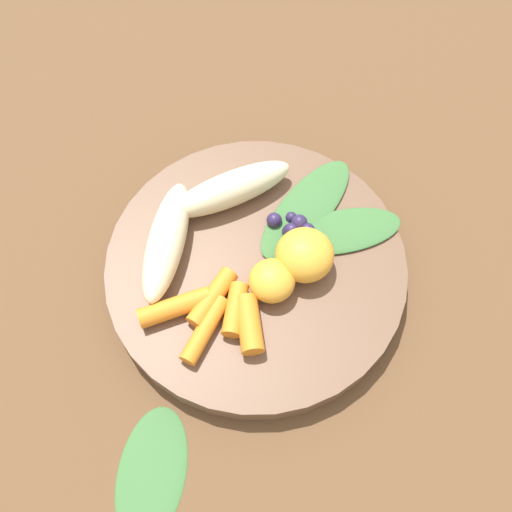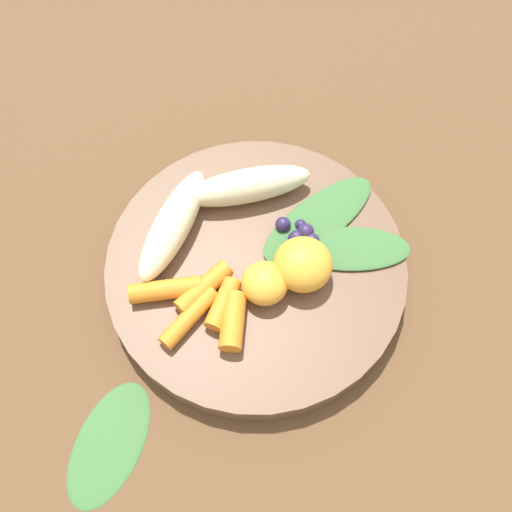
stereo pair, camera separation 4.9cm
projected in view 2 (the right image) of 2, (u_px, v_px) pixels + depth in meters
ground_plane at (256, 273)px, 0.53m from camera, size 2.40×2.40×0.00m
bowl at (256, 267)px, 0.51m from camera, size 0.28×0.28×0.03m
banana_peeled_left at (173, 224)px, 0.50m from camera, size 0.04×0.12×0.03m
banana_peeled_right at (247, 186)px, 0.52m from camera, size 0.12×0.09×0.03m
orange_segment_near at (302, 268)px, 0.48m from camera, size 0.05×0.05×0.04m
orange_segment_far at (265, 283)px, 0.48m from camera, size 0.04×0.04×0.03m
carrot_front at (166, 290)px, 0.48m from camera, size 0.06×0.04×0.02m
carrot_mid_left at (204, 288)px, 0.48m from camera, size 0.04×0.06×0.02m
carrot_mid_right at (189, 317)px, 0.47m from camera, size 0.04×0.06×0.01m
carrot_rear at (223, 304)px, 0.47m from camera, size 0.02×0.05×0.02m
carrot_small at (228, 320)px, 0.47m from camera, size 0.03×0.05×0.02m
blueberry_pile at (301, 235)px, 0.50m from camera, size 0.04×0.03×0.03m
kale_leaf_left at (350, 248)px, 0.51m from camera, size 0.12×0.08×0.00m
kale_leaf_right at (319, 218)px, 0.52m from camera, size 0.11×0.14×0.00m
kale_leaf_stray at (109, 443)px, 0.45m from camera, size 0.06×0.11×0.01m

